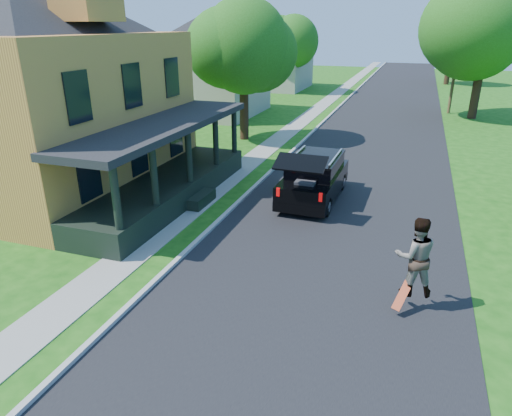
% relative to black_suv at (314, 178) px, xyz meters
% --- Properties ---
extents(ground, '(140.00, 140.00, 0.00)m').
position_rel_black_suv_xyz_m(ground, '(1.40, -8.01, -0.89)').
color(ground, '#154D0F').
rests_on(ground, ground).
extents(street, '(8.00, 120.00, 0.02)m').
position_rel_black_suv_xyz_m(street, '(1.40, 11.99, -0.89)').
color(street, black).
rests_on(street, ground).
extents(curb, '(0.15, 120.00, 0.12)m').
position_rel_black_suv_xyz_m(curb, '(-2.65, 11.99, -0.89)').
color(curb, '#A2A29D').
rests_on(curb, ground).
extents(sidewalk, '(1.30, 120.00, 0.03)m').
position_rel_black_suv_xyz_m(sidewalk, '(-4.20, 11.99, -0.89)').
color(sidewalk, gray).
rests_on(sidewalk, ground).
extents(front_walk, '(6.50, 1.20, 0.03)m').
position_rel_black_suv_xyz_m(front_walk, '(-8.10, -2.01, -0.89)').
color(front_walk, gray).
rests_on(front_walk, ground).
extents(main_house, '(15.56, 15.56, 10.10)m').
position_rel_black_suv_xyz_m(main_house, '(-11.40, -2.01, 4.03)').
color(main_house, gold).
rests_on(main_house, ground).
extents(neighbor_house_mid, '(12.78, 12.78, 8.30)m').
position_rel_black_suv_xyz_m(neighbor_house_mid, '(-12.10, 15.99, 3.30)').
color(neighbor_house_mid, gray).
rests_on(neighbor_house_mid, ground).
extents(neighbor_house_far, '(12.78, 12.78, 8.30)m').
position_rel_black_suv_xyz_m(neighbor_house_far, '(-12.10, 31.99, 3.30)').
color(neighbor_house_far, gray).
rests_on(neighbor_house_far, ground).
extents(black_suv, '(2.00, 5.02, 2.32)m').
position_rel_black_suv_xyz_m(black_suv, '(0.00, 0.00, 0.00)').
color(black_suv, black).
rests_on(black_suv, ground).
extents(skateboarder, '(1.13, 0.98, 2.01)m').
position_rel_black_suv_xyz_m(skateboarder, '(3.88, -6.51, 0.49)').
color(skateboarder, black).
rests_on(skateboarder, ground).
extents(skateboard, '(0.44, 0.59, 0.58)m').
position_rel_black_suv_xyz_m(skateboard, '(3.69, -6.89, -0.43)').
color(skateboard, '#A72F0E').
rests_on(skateboard, ground).
extents(tree_left_mid, '(6.40, 6.13, 7.81)m').
position_rel_black_suv_xyz_m(tree_left_mid, '(-6.27, 8.80, 4.20)').
color(tree_left_mid, black).
rests_on(tree_left_mid, ground).
extents(tree_left_far, '(7.08, 6.90, 8.43)m').
position_rel_black_suv_xyz_m(tree_left_far, '(-9.64, 29.51, 4.61)').
color(tree_left_far, black).
rests_on(tree_left_far, ground).
extents(tree_right_mid, '(7.31, 7.28, 10.44)m').
position_rel_black_suv_xyz_m(tree_right_mid, '(7.41, 20.49, 5.79)').
color(tree_right_mid, black).
rests_on(tree_right_mid, ground).
extents(tree_right_far, '(6.60, 6.24, 7.70)m').
position_rel_black_suv_xyz_m(tree_right_far, '(6.35, 41.68, 4.09)').
color(tree_right_far, black).
rests_on(tree_right_far, ground).
extents(utility_pole_far, '(1.41, 0.44, 9.01)m').
position_rel_black_suv_xyz_m(utility_pole_far, '(5.90, 22.06, 3.75)').
color(utility_pole_far, '#472F21').
rests_on(utility_pole_far, ground).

